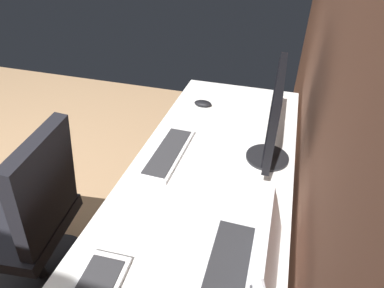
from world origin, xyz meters
name	(u,v)px	position (x,y,z in m)	size (l,w,h in m)	color
wall_back	(363,104)	(0.00, 2.07, 1.30)	(4.61, 0.10, 2.60)	brown
desk	(203,199)	(-0.19, 1.64, 0.67)	(2.06, 0.73, 0.73)	white
drawer_pedestal	(218,211)	(-0.43, 1.67, 0.35)	(0.40, 0.51, 0.69)	white
monitor_primary	(274,113)	(-0.48, 1.87, 0.97)	(0.52, 0.20, 0.42)	black
laptop_left	(247,254)	(0.11, 1.86, 0.78)	(0.35, 0.26, 0.20)	silver
keyboard_main	(168,152)	(-0.37, 1.42, 0.74)	(0.42, 0.15, 0.02)	silver
mouse_main	(203,103)	(-0.88, 1.45, 0.75)	(0.06, 0.10, 0.03)	black
office_chair	(34,229)	(0.03, 0.87, 0.46)	(0.56, 0.58, 0.97)	black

